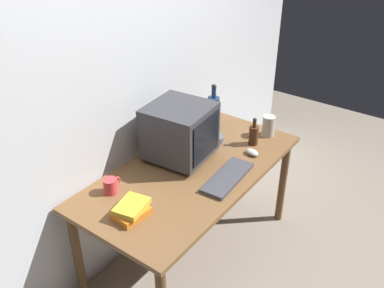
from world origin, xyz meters
name	(u,v)px	position (x,y,z in m)	size (l,w,h in m)	color
ground_plane	(192,253)	(0.00, 0.00, 0.00)	(6.00, 6.00, 0.00)	gray
back_wall	(134,77)	(0.00, 0.45, 1.25)	(4.00, 0.08, 2.50)	silver
desk	(192,180)	(0.00, 0.00, 0.65)	(1.55, 0.78, 0.74)	brown
crt_monitor	(180,132)	(0.06, 0.14, 0.93)	(0.42, 0.42, 0.37)	#333338
keyboard	(228,177)	(0.03, -0.24, 0.75)	(0.42, 0.15, 0.02)	#3F3F47
computer_mouse	(252,152)	(0.37, -0.23, 0.76)	(0.06, 0.10, 0.04)	beige
bottle_tall	(213,109)	(0.58, 0.23, 0.86)	(0.09, 0.09, 0.32)	navy
bottle_short	(254,135)	(0.49, -0.16, 0.82)	(0.07, 0.07, 0.20)	#472314
book_stack	(132,210)	(-0.56, 0.00, 0.78)	(0.22, 0.18, 0.07)	orange
mug	(111,186)	(-0.47, 0.24, 0.79)	(0.12, 0.08, 0.09)	#CC383D
cd_spindle	(215,139)	(0.37, 0.07, 0.76)	(0.12, 0.12, 0.04)	#595B66
metal_canister	(268,126)	(0.67, -0.19, 0.82)	(0.09, 0.09, 0.15)	#B7B2A8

